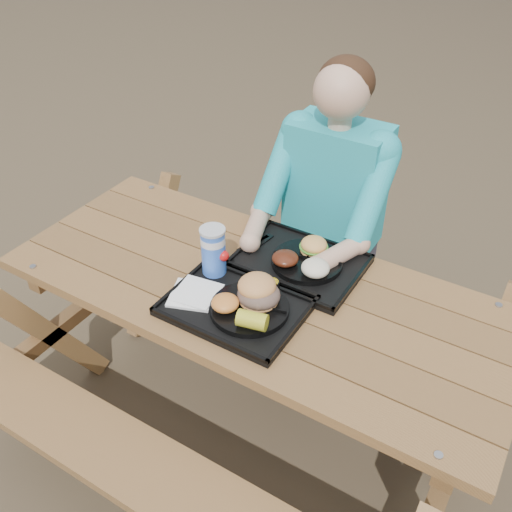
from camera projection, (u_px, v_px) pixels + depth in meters
The scene contains 18 objects.
ground at pixel (256, 420), 2.45m from camera, with size 60.00×60.00×0.00m, color #999999.
picnic_table at pixel (256, 359), 2.22m from camera, with size 1.80×1.49×0.75m, color #999999, non-canonical shape.
tray_near at pixel (236, 306), 1.89m from camera, with size 0.45×0.35×0.02m, color black.
tray_far at pixel (298, 264), 2.08m from camera, with size 0.45×0.35×0.02m, color black.
plate_near at pixel (250, 308), 1.86m from camera, with size 0.26×0.26×0.02m, color black.
plate_far at pixel (307, 261), 2.06m from camera, with size 0.26×0.26×0.02m, color black.
napkin_stack at pixel (193, 294), 1.92m from camera, with size 0.15×0.15×0.02m, color white.
soda_cup at pixel (213, 252), 1.98m from camera, with size 0.08×0.08×0.17m, color blue.
condiment_bbq at pixel (255, 280), 1.96m from camera, with size 0.05×0.05×0.03m, color #340B05.
condiment_mustard at pixel (272, 285), 1.94m from camera, with size 0.05×0.05×0.03m, color gold.
sandwich at pixel (259, 285), 1.83m from camera, with size 0.13×0.13×0.14m, color #DE904E, non-canonical shape.
mac_cheese at pixel (225, 303), 1.83m from camera, with size 0.09×0.09×0.05m, color orange.
corn_cob at pixel (252, 320), 1.76m from camera, with size 0.09×0.09×0.06m, color gold, non-canonical shape.
cutlery_far at pixel (259, 244), 2.16m from camera, with size 0.03×0.15×0.01m, color black.
burger at pixel (314, 242), 2.06m from camera, with size 0.10×0.10×0.09m, color #ECA853, non-canonical shape.
baked_beans at pixel (285, 258), 2.02m from camera, with size 0.10×0.10×0.04m, color #4F1E0F.
potato_salad at pixel (315, 268), 1.97m from camera, with size 0.10×0.10×0.06m, color white.
diner at pixel (329, 233), 2.45m from camera, with size 0.48×0.84×1.28m, color #1BC0BE, non-canonical shape.
Camera 1 is at (0.80, -1.31, 2.03)m, focal length 40.00 mm.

